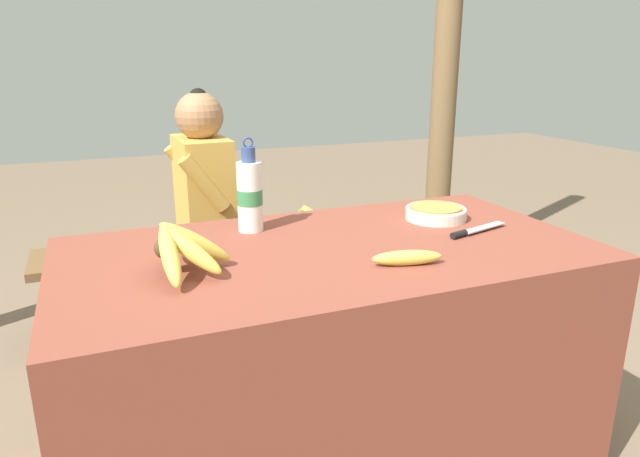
# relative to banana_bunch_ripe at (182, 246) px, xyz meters

# --- Properties ---
(market_counter) EXTENTS (1.43, 0.75, 0.70)m
(market_counter) POSITION_rel_banana_bunch_ripe_xyz_m (0.40, 0.05, -0.42)
(market_counter) COLOR brown
(market_counter) RESTS_ON ground_plane
(banana_bunch_ripe) EXTENTS (0.19, 0.30, 0.14)m
(banana_bunch_ripe) POSITION_rel_banana_bunch_ripe_xyz_m (0.00, 0.00, 0.00)
(banana_bunch_ripe) COLOR #4C381E
(banana_bunch_ripe) RESTS_ON market_counter
(serving_bowl) EXTENTS (0.19, 0.19, 0.04)m
(serving_bowl) POSITION_rel_banana_bunch_ripe_xyz_m (0.82, 0.18, -0.04)
(serving_bowl) COLOR silver
(serving_bowl) RESTS_ON market_counter
(water_bottle) EXTENTS (0.07, 0.07, 0.28)m
(water_bottle) POSITION_rel_banana_bunch_ripe_xyz_m (0.24, 0.28, 0.04)
(water_bottle) COLOR white
(water_bottle) RESTS_ON market_counter
(loose_banana_front) EXTENTS (0.18, 0.08, 0.04)m
(loose_banana_front) POSITION_rel_banana_bunch_ripe_xyz_m (0.52, -0.15, -0.05)
(loose_banana_front) COLOR #E0C64C
(loose_banana_front) RESTS_ON market_counter
(knife) EXTENTS (0.23, 0.08, 0.02)m
(knife) POSITION_rel_banana_bunch_ripe_xyz_m (0.82, -0.00, -0.06)
(knife) COLOR #BCBCC1
(knife) RESTS_ON market_counter
(wooden_bench) EXTENTS (1.53, 0.32, 0.41)m
(wooden_bench) POSITION_rel_banana_bunch_ripe_xyz_m (0.31, 1.14, -0.43)
(wooden_bench) COLOR brown
(wooden_bench) RESTS_ON ground_plane
(seated_vendor) EXTENTS (0.41, 0.39, 1.07)m
(seated_vendor) POSITION_rel_banana_bunch_ripe_xyz_m (0.21, 1.11, -0.15)
(seated_vendor) COLOR #473828
(seated_vendor) RESTS_ON ground_plane
(banana_bunch_green) EXTENTS (0.15, 0.29, 0.13)m
(banana_bunch_green) POSITION_rel_banana_bunch_ripe_xyz_m (0.76, 1.14, -0.30)
(banana_bunch_green) COLOR #4C381E
(banana_bunch_green) RESTS_ON wooden_bench
(support_post_far) EXTENTS (0.14, 0.14, 2.55)m
(support_post_far) POSITION_rel_banana_bunch_ripe_xyz_m (1.63, 1.37, 0.50)
(support_post_far) COLOR brown
(support_post_far) RESTS_ON ground_plane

